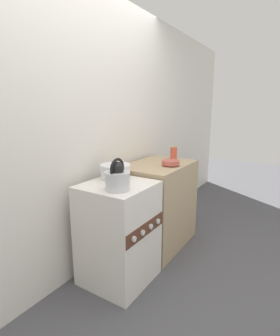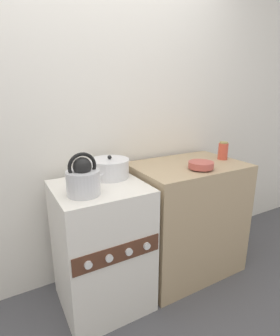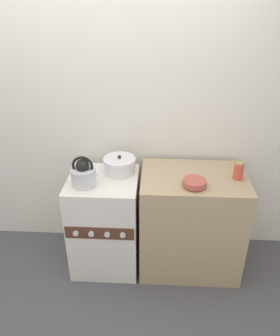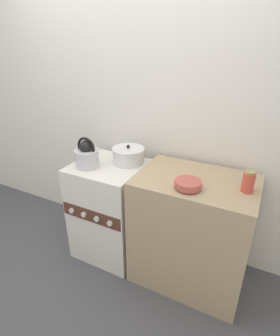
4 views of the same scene
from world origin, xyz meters
TOP-DOWN VIEW (x-y plane):
  - ground_plane at (0.00, 0.00)m, footprint 12.00×12.00m
  - wall_back at (0.00, 0.65)m, footprint 7.00×0.06m
  - stove at (0.00, 0.27)m, footprint 0.57×0.56m
  - counter at (0.73, 0.29)m, footprint 0.84×0.58m
  - kettle at (-0.13, 0.17)m, footprint 0.23×0.19m
  - cooking_pot at (0.13, 0.39)m, footprint 0.27×0.27m
  - enamel_bowl at (0.72, 0.14)m, footprint 0.18×0.18m
  - storage_jar at (1.06, 0.27)m, footprint 0.08×0.08m

SIDE VIEW (x-z plane):
  - ground_plane at x=0.00m, z-range 0.00..0.00m
  - stove at x=0.00m, z-range 0.00..0.87m
  - counter at x=0.73m, z-range 0.00..0.91m
  - cooking_pot at x=0.13m, z-range 0.86..1.01m
  - enamel_bowl at x=0.72m, z-range 0.91..0.97m
  - kettle at x=-0.13m, z-range 0.84..1.09m
  - storage_jar at x=1.06m, z-range 0.91..1.05m
  - wall_back at x=0.00m, z-range 0.00..2.50m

